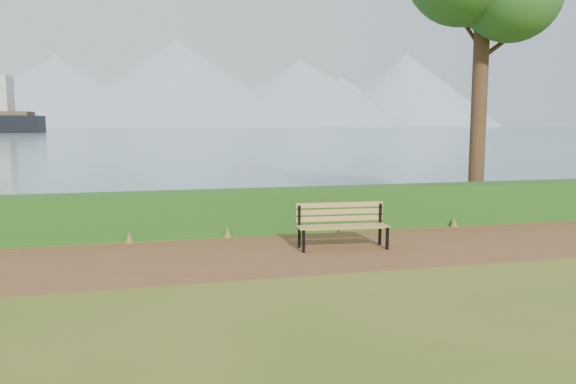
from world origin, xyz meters
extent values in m
plane|color=#405317|center=(0.00, 0.00, 0.00)|extent=(140.00, 140.00, 0.00)
cube|color=brown|center=(0.00, 0.30, 0.01)|extent=(40.00, 3.40, 0.01)
cube|color=#134012|center=(0.00, 2.60, 0.50)|extent=(32.00, 0.85, 1.00)
cube|color=slate|center=(0.00, 260.00, 0.01)|extent=(700.00, 510.00, 0.00)
cone|color=#7C8EA6|center=(-60.00, 395.00, 24.00)|extent=(160.00, 160.00, 48.00)
cone|color=#7C8EA6|center=(20.00, 405.00, 31.00)|extent=(190.00, 190.00, 62.00)
cone|color=#7C8EA6|center=(110.00, 400.00, 25.00)|extent=(170.00, 170.00, 50.00)
cone|color=#7C8EA6|center=(200.00, 410.00, 29.00)|extent=(150.00, 150.00, 58.00)
cone|color=#7C8EA6|center=(-10.00, 430.00, 17.50)|extent=(120.00, 120.00, 35.00)
cone|color=#7C8EA6|center=(150.00, 425.00, 20.00)|extent=(130.00, 130.00, 40.00)
cube|color=black|center=(0.15, 0.25, 0.23)|extent=(0.06, 0.07, 0.46)
cube|color=black|center=(0.18, 0.70, 0.44)|extent=(0.06, 0.07, 0.88)
cube|color=black|center=(0.17, 0.47, 0.43)|extent=(0.09, 0.53, 0.05)
cube|color=black|center=(1.87, 0.12, 0.23)|extent=(0.06, 0.07, 0.46)
cube|color=black|center=(1.90, 0.57, 0.44)|extent=(0.06, 0.07, 0.88)
cube|color=black|center=(1.88, 0.34, 0.43)|extent=(0.09, 0.53, 0.05)
cube|color=olive|center=(1.01, 0.22, 0.46)|extent=(1.84, 0.23, 0.04)
cube|color=olive|center=(1.02, 0.34, 0.46)|extent=(1.84, 0.23, 0.04)
cube|color=olive|center=(1.03, 0.47, 0.46)|extent=(1.84, 0.23, 0.04)
cube|color=olive|center=(1.04, 0.60, 0.46)|extent=(1.84, 0.23, 0.04)
cube|color=olive|center=(1.04, 0.66, 0.58)|extent=(1.84, 0.18, 0.11)
cube|color=olive|center=(1.04, 0.66, 0.73)|extent=(1.84, 0.18, 0.11)
cube|color=olive|center=(1.04, 0.66, 0.87)|extent=(1.84, 0.18, 0.11)
cylinder|color=#321D14|center=(5.95, 3.43, 3.75)|extent=(0.42, 0.42, 7.49)
cylinder|color=#321D14|center=(6.41, 3.43, 4.58)|extent=(1.09, 0.12, 0.82)
cylinder|color=#321D14|center=(5.53, 3.53, 5.10)|extent=(0.85, 0.39, 0.75)
camera|label=1|loc=(-2.77, -10.15, 2.53)|focal=35.00mm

